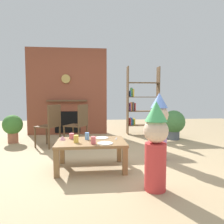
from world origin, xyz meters
TOP-DOWN VIEW (x-y plane):
  - ground_plane at (0.00, 0.00)m, footprint 12.00×12.00m
  - brick_fireplace_feature at (-0.88, 2.60)m, footprint 2.20×0.28m
  - bookshelf at (1.15, 2.40)m, footprint 0.90×0.28m
  - coffee_table at (-0.24, -0.36)m, footprint 1.01×0.68m
  - paper_cup_near_left at (-0.54, -0.17)m, footprint 0.08×0.08m
  - paper_cup_near_right at (-0.30, -0.25)m, footprint 0.06×0.06m
  - paper_cup_center at (-0.46, -0.44)m, footprint 0.07×0.07m
  - paper_cup_far_left at (-0.21, -0.56)m, footprint 0.07×0.07m
  - paper_plate_front at (-0.05, -0.56)m, footprint 0.22×0.22m
  - paper_plate_rear at (-0.07, -0.17)m, footprint 0.21×0.21m
  - birthday_cake_slice at (-0.67, -0.24)m, footprint 0.10×0.10m
  - table_fork at (0.15, -0.25)m, footprint 0.05×0.15m
  - child_with_cone_hat at (0.49, -1.16)m, footprint 0.28×0.28m
  - child_in_pink at (0.90, -0.03)m, footprint 0.32×0.32m
  - dining_chair_left at (-1.08, 1.06)m, footprint 0.54×0.54m
  - dining_chair_middle at (-0.49, 1.12)m, footprint 0.54×0.54m
  - potted_plant_tall at (1.81, 1.56)m, footprint 0.56×0.56m
  - potted_plant_short at (-2.04, 1.58)m, footprint 0.45×0.45m

SIDE VIEW (x-z plane):
  - ground_plane at x=0.00m, z-range 0.00..0.00m
  - coffee_table at x=-0.24m, z-range 0.14..0.56m
  - potted_plant_short at x=-2.04m, z-range 0.06..0.71m
  - potted_plant_tall at x=1.81m, z-range 0.05..0.77m
  - table_fork at x=0.15m, z-range 0.42..0.42m
  - paper_plate_front at x=-0.05m, z-range 0.42..0.43m
  - paper_plate_rear at x=-0.07m, z-range 0.42..0.43m
  - birthday_cake_slice at x=-0.67m, z-range 0.42..0.48m
  - paper_cup_near_left at x=-0.54m, z-range 0.42..0.50m
  - paper_cup_far_left at x=-0.21m, z-range 0.42..0.52m
  - paper_cup_near_right at x=-0.30m, z-range 0.42..0.52m
  - paper_cup_center at x=-0.46m, z-range 0.42..0.53m
  - dining_chair_left at x=-1.08m, z-range 0.06..0.96m
  - dining_chair_middle at x=-0.49m, z-range 0.06..0.96m
  - child_with_cone_hat at x=0.49m, z-range 0.03..1.06m
  - child_in_pink at x=0.90m, z-range 0.03..1.17m
  - bookshelf at x=1.15m, z-range -0.08..1.82m
  - brick_fireplace_feature at x=-0.88m, z-range -0.01..2.39m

